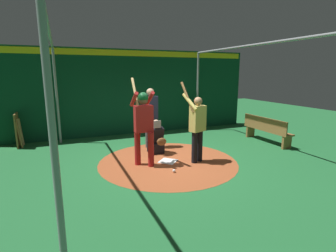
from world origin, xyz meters
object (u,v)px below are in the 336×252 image
at_px(baseball_1, 174,171).
at_px(bench, 266,129).
at_px(batter, 143,122).
at_px(umpire, 151,114).
at_px(bat_rack, 19,130).
at_px(baseball_0, 157,150).
at_px(home_plate, 168,161).
at_px(catcher, 156,140).
at_px(visitor, 197,125).

bearing_deg(baseball_1, bench, 107.74).
xyz_separation_m(batter, umpire, (-1.47, 0.69, -0.09)).
bearing_deg(bench, batter, -83.34).
xyz_separation_m(bat_rack, baseball_0, (2.35, 3.81, -0.45)).
relative_size(home_plate, bat_rack, 0.40).
height_order(batter, umpire, batter).
bearing_deg(umpire, catcher, -5.38).
bearing_deg(bench, baseball_0, -97.16).
xyz_separation_m(catcher, umpire, (-0.65, 0.06, 0.64)).
xyz_separation_m(bench, baseball_1, (1.24, -3.87, -0.41)).
relative_size(batter, visitor, 1.05).
relative_size(catcher, baseball_1, 13.24).
distance_m(catcher, bat_rack, 4.49).
xyz_separation_m(batter, baseball_0, (-0.97, 0.71, -1.07)).
bearing_deg(batter, visitor, 78.30).
bearing_deg(baseball_1, umpire, 175.00).
bearing_deg(umpire, batter, -24.99).
bearing_deg(umpire, bat_rack, -115.93).
distance_m(umpire, bench, 3.85).
relative_size(visitor, baseball_0, 27.76).
bearing_deg(bench, visitor, -75.47).
height_order(batter, bat_rack, batter).
bearing_deg(catcher, baseball_0, 149.97).
relative_size(batter, bench, 1.15).
bearing_deg(bench, umpire, -104.66).
bearing_deg(baseball_0, baseball_1, -7.31).
relative_size(umpire, bench, 0.97).
distance_m(home_plate, catcher, 0.89).
height_order(batter, baseball_0, batter).
relative_size(umpire, visitor, 0.89).
relative_size(umpire, baseball_1, 24.58).
xyz_separation_m(batter, bat_rack, (-3.31, -3.10, -0.62)).
xyz_separation_m(home_plate, bench, (-0.50, 3.71, 0.44)).
height_order(umpire, baseball_0, umpire).
distance_m(umpire, baseball_1, 2.42).
distance_m(catcher, baseball_1, 1.59).
bearing_deg(home_plate, baseball_1, -12.11).
relative_size(visitor, baseball_1, 27.76).
bearing_deg(batter, bench, 96.66).
distance_m(batter, bat_rack, 4.58).
height_order(catcher, umpire, umpire).
relative_size(bat_rack, baseball_0, 14.32).
relative_size(bench, baseball_1, 25.32).
height_order(bat_rack, baseball_0, bat_rack).
height_order(bat_rack, baseball_1, bat_rack).
distance_m(visitor, bench, 3.17).
xyz_separation_m(umpire, baseball_0, (0.50, 0.02, -0.99)).
bearing_deg(catcher, bat_rack, -123.80).
xyz_separation_m(batter, catcher, (-0.82, 0.62, -0.73)).
relative_size(bench, baseball_0, 25.32).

